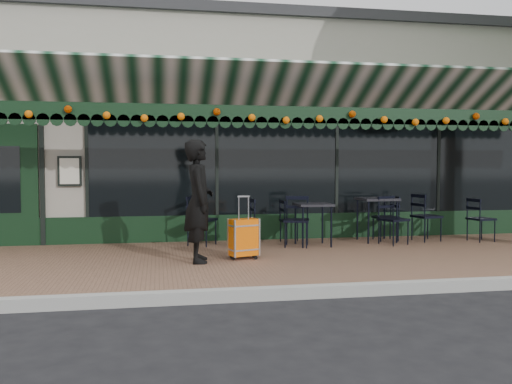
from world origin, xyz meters
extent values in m
plane|color=black|center=(0.00, 0.00, 0.00)|extent=(80.00, 80.00, 0.00)
cube|color=brown|center=(0.00, 2.00, 0.07)|extent=(18.00, 4.00, 0.15)
cube|color=#9E9E99|center=(0.00, -0.08, 0.07)|extent=(18.00, 0.16, 0.15)
cube|color=#9B9686|center=(0.00, 8.00, 2.25)|extent=(12.00, 8.00, 4.50)
cube|color=black|center=(1.20, 3.98, 1.65)|extent=(9.20, 0.04, 2.00)
cube|color=black|center=(-4.80, 3.98, 1.25)|extent=(1.10, 0.07, 2.20)
cube|color=silver|center=(-3.70, 3.94, 1.50)|extent=(0.42, 0.04, 0.55)
cube|color=black|center=(0.00, 2.52, 2.46)|extent=(12.00, 0.03, 0.28)
cylinder|color=orange|center=(0.00, 2.46, 2.44)|extent=(11.60, 0.12, 0.12)
imported|color=black|center=(-1.51, 1.76, 1.07)|extent=(0.46, 0.68, 1.85)
cube|color=#F16307|center=(-0.81, 1.90, 0.49)|extent=(0.48, 0.36, 0.57)
cube|color=black|center=(-0.81, 1.90, 0.18)|extent=(0.48, 0.36, 0.06)
cube|color=silver|center=(-0.81, 1.90, 0.95)|extent=(0.19, 0.09, 0.35)
cube|color=black|center=(2.00, 3.36, 0.96)|extent=(0.68, 0.68, 0.05)
cylinder|color=black|center=(1.72, 3.08, 0.54)|extent=(0.03, 0.03, 0.79)
cylinder|color=black|center=(2.29, 3.08, 0.54)|extent=(0.03, 0.03, 0.79)
cylinder|color=black|center=(1.72, 3.64, 0.54)|extent=(0.03, 0.03, 0.79)
cylinder|color=black|center=(2.29, 3.64, 0.54)|extent=(0.03, 0.03, 0.79)
cube|color=black|center=(0.64, 3.03, 0.90)|extent=(0.62, 0.62, 0.04)
cylinder|color=black|center=(0.38, 2.77, 0.51)|extent=(0.03, 0.03, 0.73)
cylinder|color=black|center=(0.90, 2.77, 0.51)|extent=(0.03, 0.03, 0.73)
cylinder|color=black|center=(0.38, 3.29, 0.51)|extent=(0.03, 0.03, 0.73)
cylinder|color=black|center=(0.90, 3.29, 0.51)|extent=(0.03, 0.03, 0.73)
camera|label=1|loc=(-2.12, -6.38, 1.64)|focal=38.00mm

